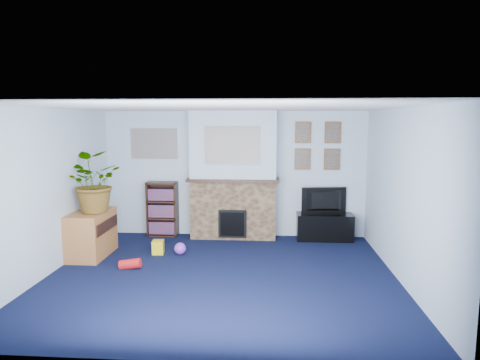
# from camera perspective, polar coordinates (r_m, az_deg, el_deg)

# --- Properties ---
(floor) EXTENTS (5.00, 4.50, 0.01)m
(floor) POSITION_cam_1_polar(r_m,az_deg,el_deg) (6.33, -2.51, -12.61)
(floor) COLOR black
(floor) RESTS_ON ground
(ceiling) EXTENTS (5.00, 4.50, 0.01)m
(ceiling) POSITION_cam_1_polar(r_m,az_deg,el_deg) (5.93, -2.65, 9.67)
(ceiling) COLOR white
(ceiling) RESTS_ON wall_back
(wall_back) EXTENTS (5.00, 0.04, 2.40)m
(wall_back) POSITION_cam_1_polar(r_m,az_deg,el_deg) (8.23, -0.77, 0.79)
(wall_back) COLOR silver
(wall_back) RESTS_ON ground
(wall_front) EXTENTS (5.00, 0.04, 2.40)m
(wall_front) POSITION_cam_1_polar(r_m,az_deg,el_deg) (3.84, -6.49, -7.47)
(wall_front) COLOR silver
(wall_front) RESTS_ON ground
(wall_left) EXTENTS (0.04, 4.50, 2.40)m
(wall_left) POSITION_cam_1_polar(r_m,az_deg,el_deg) (6.77, -24.10, -1.42)
(wall_left) COLOR silver
(wall_left) RESTS_ON ground
(wall_right) EXTENTS (0.04, 4.50, 2.40)m
(wall_right) POSITION_cam_1_polar(r_m,az_deg,el_deg) (6.24, 20.88, -1.99)
(wall_right) COLOR silver
(wall_right) RESTS_ON ground
(chimney_breast) EXTENTS (1.72, 0.50, 2.40)m
(chimney_breast) POSITION_cam_1_polar(r_m,az_deg,el_deg) (8.03, -0.89, 0.50)
(chimney_breast) COLOR brown
(chimney_breast) RESTS_ON ground
(collage_main) EXTENTS (1.00, 0.03, 0.68)m
(collage_main) POSITION_cam_1_polar(r_m,az_deg,el_deg) (7.77, -1.04, 4.67)
(collage_main) COLOR gray
(collage_main) RESTS_ON chimney_breast
(collage_left) EXTENTS (0.90, 0.03, 0.58)m
(collage_left) POSITION_cam_1_polar(r_m,az_deg,el_deg) (8.44, -11.37, 4.77)
(collage_left) COLOR gray
(collage_left) RESTS_ON wall_back
(portrait_tl) EXTENTS (0.30, 0.03, 0.40)m
(portrait_tl) POSITION_cam_1_polar(r_m,az_deg,el_deg) (8.14, 8.41, 6.28)
(portrait_tl) COLOR brown
(portrait_tl) RESTS_ON wall_back
(portrait_tr) EXTENTS (0.30, 0.03, 0.40)m
(portrait_tr) POSITION_cam_1_polar(r_m,az_deg,el_deg) (8.20, 12.27, 6.20)
(portrait_tr) COLOR brown
(portrait_tr) RESTS_ON wall_back
(portrait_bl) EXTENTS (0.30, 0.03, 0.40)m
(portrait_bl) POSITION_cam_1_polar(r_m,az_deg,el_deg) (8.17, 8.34, 2.78)
(portrait_bl) COLOR brown
(portrait_bl) RESTS_ON wall_back
(portrait_br) EXTENTS (0.30, 0.03, 0.40)m
(portrait_br) POSITION_cam_1_polar(r_m,az_deg,el_deg) (8.23, 12.17, 2.72)
(portrait_br) COLOR brown
(portrait_br) RESTS_ON wall_back
(tv_stand) EXTENTS (1.04, 0.44, 0.49)m
(tv_stand) POSITION_cam_1_polar(r_m,az_deg,el_deg) (8.23, 11.19, -6.27)
(tv_stand) COLOR black
(tv_stand) RESTS_ON ground
(television) EXTENTS (0.86, 0.24, 0.49)m
(television) POSITION_cam_1_polar(r_m,az_deg,el_deg) (8.14, 11.26, -2.74)
(television) COLOR black
(television) RESTS_ON tv_stand
(bookshelf) EXTENTS (0.58, 0.28, 1.05)m
(bookshelf) POSITION_cam_1_polar(r_m,az_deg,el_deg) (8.43, -10.27, -3.97)
(bookshelf) COLOR black
(bookshelf) RESTS_ON ground
(sideboard) EXTENTS (0.53, 0.96, 0.75)m
(sideboard) POSITION_cam_1_polar(r_m,az_deg,el_deg) (7.50, -19.21, -6.95)
(sideboard) COLOR #A46634
(sideboard) RESTS_ON ground
(potted_plant) EXTENTS (0.97, 0.88, 0.97)m
(potted_plant) POSITION_cam_1_polar(r_m,az_deg,el_deg) (7.27, -19.31, -0.36)
(potted_plant) COLOR #26661E
(potted_plant) RESTS_ON sideboard
(mantel_clock) EXTENTS (0.10, 0.06, 0.14)m
(mantel_clock) POSITION_cam_1_polar(r_m,az_deg,el_deg) (7.99, -1.46, 0.72)
(mantel_clock) COLOR gold
(mantel_clock) RESTS_ON chimney_breast
(mantel_candle) EXTENTS (0.05, 0.05, 0.15)m
(mantel_candle) POSITION_cam_1_polar(r_m,az_deg,el_deg) (7.96, 0.69, 0.77)
(mantel_candle) COLOR #B2BFC6
(mantel_candle) RESTS_ON chimney_breast
(mantel_teddy) EXTENTS (0.14, 0.14, 0.14)m
(mantel_teddy) POSITION_cam_1_polar(r_m,az_deg,el_deg) (8.03, -4.28, 0.71)
(mantel_teddy) COLOR gray
(mantel_teddy) RESTS_ON chimney_breast
(mantel_can) EXTENTS (0.06, 0.06, 0.13)m
(mantel_can) POSITION_cam_1_polar(r_m,az_deg,el_deg) (7.95, 3.64, 0.60)
(mantel_can) COLOR yellow
(mantel_can) RESTS_ON chimney_breast
(green_crate) EXTENTS (0.39, 0.35, 0.25)m
(green_crate) POSITION_cam_1_polar(r_m,az_deg,el_deg) (7.32, -20.51, -9.10)
(green_crate) COLOR #198C26
(green_crate) RESTS_ON ground
(toy_ball) EXTENTS (0.20, 0.20, 0.20)m
(toy_ball) POSITION_cam_1_polar(r_m,az_deg,el_deg) (7.30, -7.99, -9.12)
(toy_ball) COLOR purple
(toy_ball) RESTS_ON ground
(toy_block) EXTENTS (0.20, 0.20, 0.23)m
(toy_block) POSITION_cam_1_polar(r_m,az_deg,el_deg) (7.39, -10.86, -8.81)
(toy_block) COLOR yellow
(toy_block) RESTS_ON ground
(toy_tube) EXTENTS (0.34, 0.15, 0.19)m
(toy_tube) POSITION_cam_1_polar(r_m,az_deg,el_deg) (6.78, -14.42, -10.80)
(toy_tube) COLOR red
(toy_tube) RESTS_ON ground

